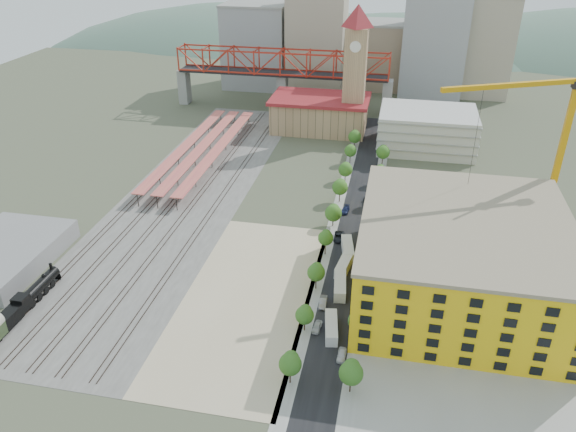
% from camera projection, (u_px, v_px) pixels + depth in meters
% --- Properties ---
extents(ground, '(400.00, 400.00, 0.00)m').
position_uv_depth(ground, '(292.00, 231.00, 152.46)').
color(ground, '#474C38').
rests_on(ground, ground).
extents(ballast_strip, '(36.00, 165.00, 0.06)m').
position_uv_depth(ballast_strip, '(189.00, 192.00, 173.85)').
color(ballast_strip, '#605E59').
rests_on(ballast_strip, ground).
extents(dirt_lot, '(28.00, 67.00, 0.06)m').
position_uv_depth(dirt_lot, '(247.00, 298.00, 126.01)').
color(dirt_lot, tan).
rests_on(dirt_lot, ground).
extents(street_asphalt, '(12.00, 170.00, 0.06)m').
position_uv_depth(street_asphalt, '(356.00, 211.00, 162.56)').
color(street_asphalt, black).
rests_on(street_asphalt, ground).
extents(sidewalk_west, '(3.00, 170.00, 0.04)m').
position_uv_depth(sidewalk_west, '(337.00, 209.00, 163.53)').
color(sidewalk_west, gray).
rests_on(sidewalk_west, ground).
extents(sidewalk_east, '(3.00, 170.00, 0.04)m').
position_uv_depth(sidewalk_east, '(375.00, 213.00, 161.60)').
color(sidewalk_east, gray).
rests_on(sidewalk_east, ground).
extents(construction_pad, '(50.00, 90.00, 0.06)m').
position_uv_depth(construction_pad, '(469.00, 294.00, 127.32)').
color(construction_pad, gray).
rests_on(construction_pad, ground).
extents(rail_tracks, '(26.56, 160.00, 0.18)m').
position_uv_depth(rail_tracks, '(184.00, 191.00, 174.11)').
color(rail_tracks, '#382B23').
rests_on(rail_tracks, ground).
extents(platform_canopies, '(16.00, 80.00, 4.12)m').
position_uv_depth(platform_canopies, '(202.00, 147.00, 196.53)').
color(platform_canopies, '#DC7254').
rests_on(platform_canopies, ground).
extents(station_hall, '(38.00, 24.00, 13.10)m').
position_uv_depth(station_hall, '(320.00, 113.00, 220.81)').
color(station_hall, tan).
rests_on(station_hall, ground).
extents(clock_tower, '(12.00, 12.00, 52.00)m').
position_uv_depth(clock_tower, '(356.00, 59.00, 206.31)').
color(clock_tower, tan).
rests_on(clock_tower, ground).
extents(parking_garage, '(34.00, 26.00, 14.00)m').
position_uv_depth(parking_garage, '(427.00, 130.00, 203.11)').
color(parking_garage, silver).
rests_on(parking_garage, ground).
extents(truss_bridge, '(94.00, 9.60, 25.60)m').
position_uv_depth(truss_bridge, '(282.00, 66.00, 238.33)').
color(truss_bridge, gray).
rests_on(truss_bridge, ground).
extents(construction_building, '(44.60, 50.60, 18.80)m').
position_uv_depth(construction_building, '(462.00, 257.00, 123.37)').
color(construction_building, yellow).
rests_on(construction_building, ground).
extents(warehouse, '(22.00, 32.00, 5.00)m').
position_uv_depth(warehouse, '(4.00, 255.00, 137.02)').
color(warehouse, gray).
rests_on(warehouse, ground).
extents(street_trees, '(15.40, 124.40, 8.00)m').
position_uv_depth(street_trees, '(353.00, 228.00, 153.96)').
color(street_trees, '#2A5F1C').
rests_on(street_trees, ground).
extents(skyline, '(133.00, 46.00, 60.00)m').
position_uv_depth(skyline, '(366.00, 42.00, 262.89)').
color(skyline, '#9EA0A3').
rests_on(skyline, ground).
extents(distant_hills, '(647.00, 264.00, 227.00)m').
position_uv_depth(distant_hills, '(422.00, 157.00, 406.40)').
color(distant_hills, '#4C6B59').
rests_on(distant_hills, ground).
extents(locomotive, '(2.86, 22.06, 5.52)m').
position_uv_depth(locomotive, '(31.00, 296.00, 123.21)').
color(locomotive, black).
rests_on(locomotive, ground).
extents(tower_crane, '(42.83, 20.96, 49.55)m').
position_uv_depth(tower_crane, '(555.00, 131.00, 133.31)').
color(tower_crane, orange).
rests_on(tower_crane, ground).
extents(site_trailer_a, '(3.84, 9.57, 2.55)m').
position_uv_depth(site_trailer_a, '(331.00, 327.00, 115.03)').
color(site_trailer_a, silver).
rests_on(site_trailer_a, ground).
extents(site_trailer_b, '(3.71, 10.26, 2.75)m').
position_uv_depth(site_trailer_b, '(340.00, 285.00, 127.81)').
color(site_trailer_b, silver).
rests_on(site_trailer_b, ground).
extents(site_trailer_c, '(3.88, 9.90, 2.64)m').
position_uv_depth(site_trailer_c, '(344.00, 265.00, 135.34)').
color(site_trailer_c, silver).
rests_on(site_trailer_c, ground).
extents(site_trailer_d, '(4.40, 10.18, 2.70)m').
position_uv_depth(site_trailer_d, '(348.00, 249.00, 141.84)').
color(site_trailer_d, silver).
rests_on(site_trailer_d, ground).
extents(car_0, '(2.01, 4.16, 1.37)m').
position_uv_depth(car_0, '(317.00, 327.00, 116.05)').
color(car_0, beige).
rests_on(car_0, ground).
extents(car_1, '(1.82, 4.65, 1.51)m').
position_uv_depth(car_1, '(323.00, 302.00, 123.29)').
color(car_1, gray).
rests_on(car_1, ground).
extents(car_2, '(2.72, 5.57, 1.52)m').
position_uv_depth(car_2, '(339.00, 237.00, 148.14)').
color(car_2, black).
rests_on(car_2, ground).
extents(car_3, '(2.34, 4.91, 1.38)m').
position_uv_depth(car_3, '(345.00, 210.00, 161.68)').
color(car_3, '#1A224C').
rests_on(car_3, ground).
extents(car_4, '(1.74, 4.21, 1.43)m').
position_uv_depth(car_4, '(342.00, 355.00, 108.61)').
color(car_4, silver).
rests_on(car_4, ground).
extents(car_5, '(2.08, 4.23, 1.34)m').
position_uv_depth(car_5, '(360.00, 251.00, 142.11)').
color(car_5, gray).
rests_on(car_5, ground).
extents(car_6, '(3.02, 5.27, 1.39)m').
position_uv_depth(car_6, '(369.00, 198.00, 168.41)').
color(car_6, black).
rests_on(car_6, ground).
extents(car_7, '(2.47, 4.93, 1.37)m').
position_uv_depth(car_7, '(368.00, 202.00, 165.93)').
color(car_7, '#1A1F4D').
rests_on(car_7, ground).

